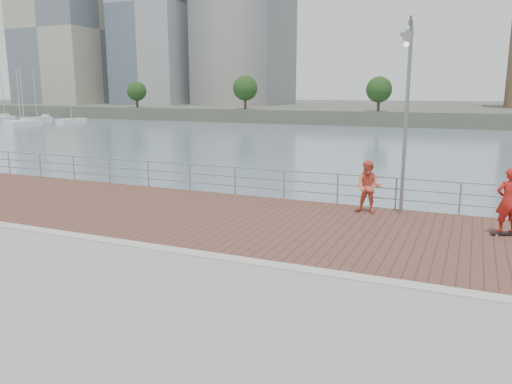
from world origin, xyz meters
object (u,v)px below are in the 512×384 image
at_px(guardrail, 310,183).
at_px(street_lamp, 407,83).
at_px(skateboarder, 508,201).
at_px(bystander, 368,187).

xyz_separation_m(guardrail, street_lamp, (3.33, -0.94, 3.58)).
relative_size(street_lamp, skateboarder, 3.26).
relative_size(skateboarder, bystander, 1.05).
height_order(street_lamp, bystander, street_lamp).
xyz_separation_m(guardrail, bystander, (2.31, -0.98, 0.21)).
height_order(guardrail, street_lamp, street_lamp).
relative_size(guardrail, street_lamp, 6.49).
xyz_separation_m(skateboarder, bystander, (-4.09, 1.08, -0.13)).
xyz_separation_m(street_lamp, bystander, (-1.02, -0.04, -3.37)).
xyz_separation_m(street_lamp, skateboarder, (3.07, -1.12, -3.25)).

